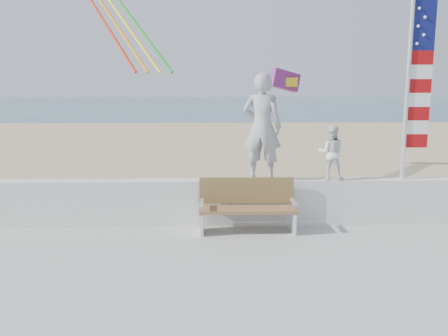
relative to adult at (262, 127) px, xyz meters
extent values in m
plane|color=#335566|center=(-0.94, -2.00, -2.11)|extent=(220.00, 220.00, 0.00)
cube|color=tan|center=(-0.94, 7.00, -2.07)|extent=(90.00, 40.00, 0.08)
cube|color=silver|center=(-0.94, 0.00, -1.48)|extent=(30.00, 0.35, 0.90)
imported|color=#9A999F|center=(0.00, 0.00, 0.00)|extent=(0.87, 0.70, 2.07)
imported|color=silver|center=(1.36, 0.00, -0.50)|extent=(0.60, 0.51, 1.06)
cube|color=olive|center=(-0.31, -0.55, -1.49)|extent=(1.80, 0.50, 0.06)
cube|color=olive|center=(-0.31, -0.28, -1.18)|extent=(1.80, 0.05, 0.50)
cube|color=silver|center=(-1.16, -0.55, -1.73)|extent=(0.06, 0.50, 0.40)
cube|color=white|center=(-1.16, -0.60, -1.33)|extent=(0.06, 0.45, 0.05)
cube|color=white|center=(0.54, -0.55, -1.73)|extent=(0.06, 0.50, 0.40)
cube|color=silver|center=(0.54, -0.60, -1.33)|extent=(0.06, 0.45, 0.05)
cylinder|color=white|center=(2.78, 0.00, 0.72)|extent=(0.08, 0.08, 3.50)
cube|color=#0F1451|center=(3.02, 0.00, 1.92)|extent=(0.44, 0.02, 0.95)
cube|color=#9E0A0C|center=(3.02, 0.00, -0.28)|extent=(0.44, 0.02, 0.26)
cube|color=white|center=(3.02, 0.00, -0.01)|extent=(0.44, 0.02, 0.26)
cube|color=#9E0A0C|center=(3.02, 0.00, 0.25)|extent=(0.44, 0.02, 0.26)
cube|color=white|center=(3.02, 0.00, 0.52)|extent=(0.44, 0.02, 0.26)
cube|color=#9E0A0C|center=(3.02, 0.00, 0.78)|extent=(0.44, 0.02, 0.26)
cube|color=white|center=(3.02, 0.00, 1.04)|extent=(0.44, 0.02, 0.26)
cube|color=#9E0A0C|center=(3.02, 0.00, 1.31)|extent=(0.44, 0.02, 0.26)
sphere|color=white|center=(2.90, -0.02, 1.57)|extent=(0.06, 0.06, 0.06)
sphere|color=white|center=(3.02, -0.02, 1.73)|extent=(0.06, 0.06, 0.06)
sphere|color=white|center=(2.90, -0.02, 1.89)|extent=(0.06, 0.06, 0.06)
sphere|color=white|center=(3.02, -0.02, 2.05)|extent=(0.06, 0.06, 0.06)
sphere|color=white|center=(2.90, -0.02, 2.21)|extent=(0.06, 0.06, 0.06)
cube|color=red|center=(0.82, 2.62, 0.92)|extent=(0.86, 0.62, 0.59)
cube|color=yellow|center=(0.97, 2.62, 0.87)|extent=(0.31, 0.23, 0.22)
camera|label=1|loc=(-0.98, -9.10, 0.80)|focal=38.00mm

